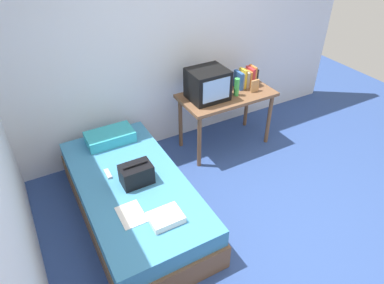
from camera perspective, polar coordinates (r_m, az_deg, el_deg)
ground_plane at (r=3.59m, az=11.66°, el=-14.66°), size 8.00×8.00×0.00m
wall_back at (r=4.24m, az=-3.76°, el=15.97°), size 5.20×0.10×2.60m
bed at (r=3.59m, az=-9.52°, el=-9.13°), size 1.00×2.00×0.46m
desk at (r=4.32m, az=5.67°, el=6.79°), size 1.16×0.60×0.74m
tv at (r=4.08m, az=2.58°, el=9.46°), size 0.44×0.39×0.36m
water_bottle at (r=4.21m, az=7.35°, el=8.96°), size 0.06×0.06×0.22m
book_row at (r=4.45m, az=8.89°, el=10.38°), size 0.27×0.16×0.25m
picture_frame at (r=4.34m, az=10.30°, el=9.08°), size 0.11×0.02×0.15m
pillow at (r=3.97m, az=-13.33°, el=0.84°), size 0.52×0.30×0.12m
handbag at (r=3.34m, az=-9.13°, el=-5.24°), size 0.30×0.20×0.22m
magazine at (r=3.11m, az=-9.97°, el=-11.66°), size 0.21×0.29×0.01m
remote_dark at (r=3.07m, az=-3.76°, el=-11.63°), size 0.04×0.16×0.02m
remote_silver at (r=3.54m, az=-13.65°, el=-5.10°), size 0.04×0.14×0.02m
folded_towel at (r=3.02m, az=-4.34°, el=-12.28°), size 0.28×0.22×0.06m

